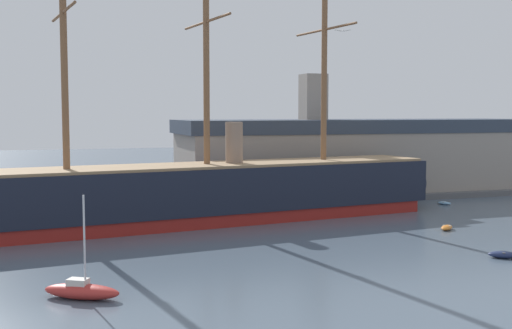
{
  "coord_description": "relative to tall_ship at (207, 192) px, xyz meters",
  "views": [
    {
      "loc": [
        -18.01,
        -16.24,
        11.99
      ],
      "look_at": [
        -0.5,
        36.6,
        7.43
      ],
      "focal_mm": 44.8,
      "sensor_mm": 36.0,
      "label": 1
    }
  ],
  "objects": [
    {
      "name": "seagull_in_flight",
      "position": [
        6.78,
        -19.05,
        15.28
      ],
      "size": [
        1.33,
        0.51,
        0.14
      ],
      "color": "silver"
    },
    {
      "name": "dinghy_far_right",
      "position": [
        32.54,
        3.33,
        -3.17
      ],
      "size": [
        1.51,
        1.93,
        0.42
      ],
      "color": "#7FB2D6",
      "rests_on": "ground"
    },
    {
      "name": "tall_ship",
      "position": [
        0.0,
        0.0,
        0.0
      ],
      "size": [
        64.48,
        16.64,
        31.07
      ],
      "color": "maroon",
      "rests_on": "ground"
    },
    {
      "name": "dockside_warehouse_right",
      "position": [
        26.85,
        16.15,
        2.08
      ],
      "size": [
        57.39,
        16.64,
        17.34
      ],
      "color": "#565659",
      "rests_on": "ground"
    },
    {
      "name": "sailboat_mid_left",
      "position": [
        -14.62,
        -25.29,
        -2.82
      ],
      "size": [
        5.25,
        4.01,
        6.76
      ],
      "color": "#B22D28",
      "rests_on": "ground"
    },
    {
      "name": "dinghy_mid_right",
      "position": [
        19.04,
        -24.31,
        -3.1
      ],
      "size": [
        2.58,
        2.21,
        0.57
      ],
      "color": "#1E284C",
      "rests_on": "ground"
    },
    {
      "name": "dinghy_alongside_stern",
      "position": [
        22.14,
        -12.05,
        -3.13
      ],
      "size": [
        2.28,
        2.06,
        0.51
      ],
      "color": "orange",
      "rests_on": "ground"
    },
    {
      "name": "dinghy_distant_centre",
      "position": [
        5.13,
        11.79,
        -3.08
      ],
      "size": [
        2.58,
        2.65,
        0.61
      ],
      "color": "#7FB2D6",
      "rests_on": "ground"
    }
  ]
}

